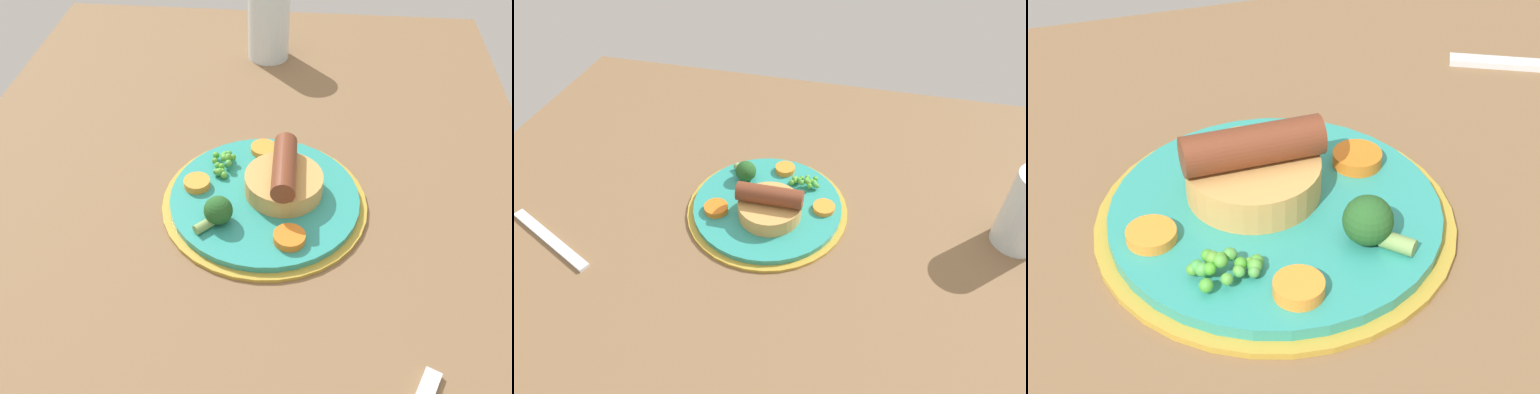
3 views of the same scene
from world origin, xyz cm
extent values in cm
cube|color=brown|center=(0.00, 0.00, 1.50)|extent=(110.00, 80.00, 3.00)
cylinder|color=#B79333|center=(0.96, 3.70, 3.25)|extent=(25.72, 25.72, 0.50)
cylinder|color=teal|center=(0.96, 3.70, 3.70)|extent=(23.67, 23.67, 1.40)
cylinder|color=tan|center=(-0.04, 5.98, 5.70)|extent=(9.75, 9.75, 2.60)
cylinder|color=#33190C|center=(-0.04, 5.98, 6.85)|extent=(7.80, 7.80, 0.30)
cylinder|color=brown|center=(-0.04, 5.98, 8.47)|extent=(10.14, 3.11, 2.93)
sphere|color=#57A838|center=(-2.42, -2.07, 5.11)|extent=(0.72, 0.72, 0.72)
sphere|color=#4E9F3A|center=(-4.20, -3.31, 5.27)|extent=(0.82, 0.82, 0.82)
sphere|color=#489540|center=(-3.48, -1.41, 5.53)|extent=(0.88, 0.88, 0.88)
sphere|color=#52922E|center=(-2.37, -2.21, 5.11)|extent=(0.76, 0.76, 0.76)
sphere|color=green|center=(-5.78, -1.67, 5.29)|extent=(0.94, 0.94, 0.94)
sphere|color=green|center=(-5.56, -3.37, 5.13)|extent=(0.94, 0.94, 0.94)
sphere|color=#569E3A|center=(-3.33, -2.81, 5.30)|extent=(0.77, 0.77, 0.77)
sphere|color=green|center=(-3.57, -1.40, 5.56)|extent=(0.88, 0.88, 0.88)
sphere|color=#549A33|center=(-4.70, -1.58, 5.67)|extent=(0.95, 0.95, 0.95)
sphere|color=#509832|center=(-6.09, -1.68, 5.12)|extent=(0.80, 0.80, 0.80)
sphere|color=green|center=(-5.53, -2.12, 5.37)|extent=(0.94, 0.94, 0.94)
sphere|color=#51A33B|center=(-2.17, -2.47, 5.13)|extent=(1.00, 1.00, 1.00)
sphere|color=#4D9844|center=(-2.34, -2.90, 5.03)|extent=(0.81, 0.81, 0.81)
sphere|color=#4FA744|center=(-3.29, -2.86, 5.27)|extent=(0.75, 0.75, 0.75)
sphere|color=green|center=(-5.06, -2.30, 5.45)|extent=(0.84, 0.84, 0.84)
sphere|color=green|center=(-4.93, -1.02, 5.44)|extent=(0.88, 0.88, 0.88)
sphere|color=green|center=(-3.05, -2.23, 5.36)|extent=(0.82, 0.82, 0.82)
sphere|color=green|center=(-4.25, -1.81, 5.76)|extent=(0.79, 0.79, 0.79)
sphere|color=#4EA239|center=(-4.31, -2.08, 5.75)|extent=(0.93, 0.93, 0.93)
sphere|color=#4C9E38|center=(-1.87, -1.81, 4.87)|extent=(0.94, 0.94, 0.94)
sphere|color=#235623|center=(5.94, -1.36, 6.13)|extent=(3.46, 3.46, 3.46)
cylinder|color=#7A9E56|center=(7.53, -2.91, 5.01)|extent=(2.54, 2.52, 1.21)
cylinder|color=orange|center=(8.39, 7.14, 4.91)|extent=(4.56, 4.56, 1.01)
cylinder|color=orange|center=(-8.00, 2.82, 4.80)|extent=(3.95, 3.95, 0.81)
cylinder|color=orange|center=(0.22, -4.99, 4.90)|extent=(4.24, 4.24, 1.00)
cylinder|color=silver|center=(-36.83, 1.22, 9.24)|extent=(7.04, 7.04, 12.49)
camera|label=1|loc=(53.40, 7.55, 52.36)|focal=40.00mm
camera|label=2|loc=(-12.28, 54.91, 54.61)|focal=32.00mm
camera|label=3|loc=(-11.86, -41.77, 42.27)|focal=60.00mm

